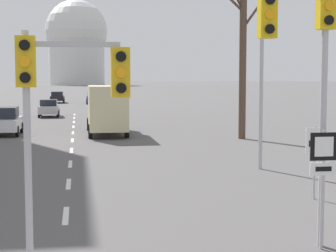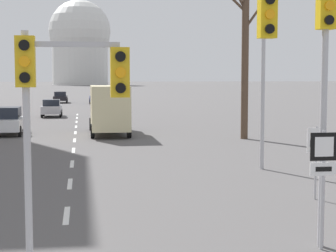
# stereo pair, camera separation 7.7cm
# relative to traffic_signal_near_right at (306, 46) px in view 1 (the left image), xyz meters

# --- Properties ---
(lane_stripe_1) EXTENTS (0.16, 2.00, 0.01)m
(lane_stripe_1) POSITION_rel_traffic_signal_near_right_xyz_m (-5.17, 3.66, -4.37)
(lane_stripe_1) COLOR silver
(lane_stripe_1) RESTS_ON ground_plane
(lane_stripe_2) EXTENTS (0.16, 2.00, 0.01)m
(lane_stripe_2) POSITION_rel_traffic_signal_near_right_xyz_m (-5.17, 8.16, -4.37)
(lane_stripe_2) COLOR silver
(lane_stripe_2) RESTS_ON ground_plane
(lane_stripe_3) EXTENTS (0.16, 2.00, 0.01)m
(lane_stripe_3) POSITION_rel_traffic_signal_near_right_xyz_m (-5.17, 12.66, -4.37)
(lane_stripe_3) COLOR silver
(lane_stripe_3) RESTS_ON ground_plane
(lane_stripe_4) EXTENTS (0.16, 2.00, 0.01)m
(lane_stripe_4) POSITION_rel_traffic_signal_near_right_xyz_m (-5.17, 17.16, -4.37)
(lane_stripe_4) COLOR silver
(lane_stripe_4) RESTS_ON ground_plane
(lane_stripe_5) EXTENTS (0.16, 2.00, 0.01)m
(lane_stripe_5) POSITION_rel_traffic_signal_near_right_xyz_m (-5.17, 21.66, -4.37)
(lane_stripe_5) COLOR silver
(lane_stripe_5) RESTS_ON ground_plane
(lane_stripe_6) EXTENTS (0.16, 2.00, 0.01)m
(lane_stripe_6) POSITION_rel_traffic_signal_near_right_xyz_m (-5.17, 26.16, -4.37)
(lane_stripe_6) COLOR silver
(lane_stripe_6) RESTS_ON ground_plane
(lane_stripe_7) EXTENTS (0.16, 2.00, 0.01)m
(lane_stripe_7) POSITION_rel_traffic_signal_near_right_xyz_m (-5.17, 30.66, -4.37)
(lane_stripe_7) COLOR silver
(lane_stripe_7) RESTS_ON ground_plane
(lane_stripe_8) EXTENTS (0.16, 2.00, 0.01)m
(lane_stripe_8) POSITION_rel_traffic_signal_near_right_xyz_m (-5.17, 35.16, -4.37)
(lane_stripe_8) COLOR silver
(lane_stripe_8) RESTS_ON ground_plane
(lane_stripe_9) EXTENTS (0.16, 2.00, 0.01)m
(lane_stripe_9) POSITION_rel_traffic_signal_near_right_xyz_m (-5.17, 39.66, -4.37)
(lane_stripe_9) COLOR silver
(lane_stripe_9) RESTS_ON ground_plane
(lane_stripe_10) EXTENTS (0.16, 2.00, 0.01)m
(lane_stripe_10) POSITION_rel_traffic_signal_near_right_xyz_m (-5.17, 44.16, -4.37)
(lane_stripe_10) COLOR silver
(lane_stripe_10) RESTS_ON ground_plane
(traffic_signal_near_right) EXTENTS (1.66, 0.34, 5.78)m
(traffic_signal_near_right) POSITION_rel_traffic_signal_near_right_xyz_m (0.00, 0.00, 0.00)
(traffic_signal_near_right) COLOR #B2B2B7
(traffic_signal_near_right) RESTS_ON ground_plane
(traffic_signal_centre_tall) EXTENTS (2.13, 0.34, 4.58)m
(traffic_signal_centre_tall) POSITION_rel_traffic_signal_near_right_xyz_m (-5.13, -0.54, -0.90)
(traffic_signal_centre_tall) COLOR #B2B2B7
(traffic_signal_centre_tall) RESTS_ON ground_plane
(route_sign_post) EXTENTS (0.60, 0.08, 2.59)m
(route_sign_post) POSITION_rel_traffic_signal_near_right_xyz_m (0.35, -0.22, -2.60)
(route_sign_post) COLOR #B2B2B7
(route_sign_post) RESTS_ON ground_plane
(speed_limit_sign) EXTENTS (0.60, 0.08, 2.24)m
(speed_limit_sign) POSITION_rel_traffic_signal_near_right_xyz_m (2.25, 4.51, -2.86)
(speed_limit_sign) COLOR #B2B2B7
(speed_limit_sign) RESTS_ON ground_plane
(street_lamp_right) EXTENTS (2.49, 0.36, 7.36)m
(street_lamp_right) POSITION_rel_traffic_signal_near_right_xyz_m (1.92, 10.15, 0.26)
(street_lamp_right) COLOR #B2B2B7
(street_lamp_right) RESTS_ON ground_plane
(sedan_near_left) EXTENTS (1.90, 4.30, 1.79)m
(sedan_near_left) POSITION_rel_traffic_signal_near_right_xyz_m (-9.41, 25.39, -3.48)
(sedan_near_left) COLOR silver
(sedan_near_left) RESTS_ON ground_plane
(sedan_near_right) EXTENTS (1.83, 3.86, 1.61)m
(sedan_near_right) POSITION_rel_traffic_signal_near_right_xyz_m (-7.49, 41.46, -3.56)
(sedan_near_right) COLOR #B7B7BC
(sedan_near_right) RESTS_ON ground_plane
(sedan_mid_centre) EXTENTS (1.91, 3.99, 1.57)m
(sedan_mid_centre) POSITION_rel_traffic_signal_near_right_xyz_m (-2.75, 65.47, -3.55)
(sedan_mid_centre) COLOR navy
(sedan_mid_centre) RESTS_ON ground_plane
(sedan_far_left) EXTENTS (1.71, 4.48, 1.56)m
(sedan_far_left) POSITION_rel_traffic_signal_near_right_xyz_m (-1.81, 73.48, -3.58)
(sedan_far_left) COLOR slate
(sedan_far_left) RESTS_ON ground_plane
(sedan_far_right) EXTENTS (1.96, 4.43, 1.59)m
(sedan_far_right) POSITION_rel_traffic_signal_near_right_xyz_m (-7.70, 69.31, -3.55)
(sedan_far_right) COLOR black
(sedan_far_right) RESTS_ON ground_plane
(delivery_truck) EXTENTS (2.44, 7.20, 3.14)m
(delivery_truck) POSITION_rel_traffic_signal_near_right_xyz_m (-3.00, 24.77, -2.67)
(delivery_truck) COLOR #333842
(delivery_truck) RESTS_ON ground_plane
(bare_tree_right_near) EXTENTS (4.96, 2.53, 11.24)m
(bare_tree_right_near) POSITION_rel_traffic_signal_near_right_xyz_m (4.77, 20.83, 0.84)
(bare_tree_right_near) COLOR brown
(bare_tree_right_near) RESTS_ON ground_plane
(capitol_dome) EXTENTS (26.59, 26.59, 37.56)m
(capitol_dome) POSITION_rel_traffic_signal_near_right_xyz_m (-5.17, 236.01, 13.93)
(capitol_dome) COLOR silver
(capitol_dome) RESTS_ON ground_plane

